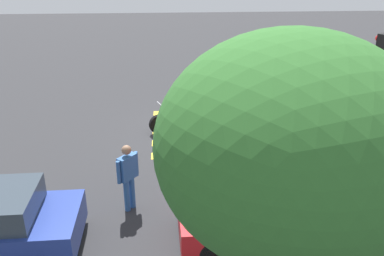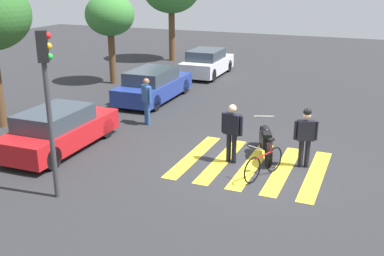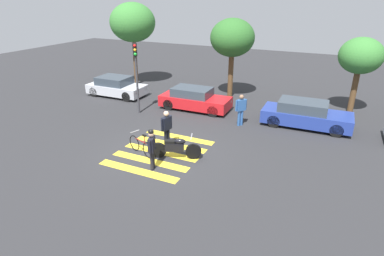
% 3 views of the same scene
% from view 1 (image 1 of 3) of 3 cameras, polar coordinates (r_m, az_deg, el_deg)
% --- Properties ---
extents(ground_plane, '(60.00, 60.00, 0.00)m').
position_cam_1_polar(ground_plane, '(14.29, 1.68, -0.41)').
color(ground_plane, '#2B2B2D').
extents(police_motorcycle, '(2.09, 0.98, 1.06)m').
position_cam_1_polar(police_motorcycle, '(14.22, -1.79, 1.52)').
color(police_motorcycle, black).
rests_on(police_motorcycle, ground_plane).
extents(leaning_bicycle, '(1.63, 0.69, 1.02)m').
position_cam_1_polar(leaning_bicycle, '(14.68, 4.14, 1.87)').
color(leaning_bicycle, black).
rests_on(leaning_bicycle, ground_plane).
extents(officer_on_foot, '(0.31, 0.67, 1.74)m').
position_cam_1_polar(officer_on_foot, '(13.35, 2.04, 2.45)').
color(officer_on_foot, black).
rests_on(officer_on_foot, ground_plane).
extents(officer_by_motorcycle, '(0.33, 0.63, 1.74)m').
position_cam_1_polar(officer_by_motorcycle, '(15.19, -0.44, 5.10)').
color(officer_by_motorcycle, black).
rests_on(officer_by_motorcycle, ground_plane).
extents(pedestrian_bystander, '(0.47, 0.55, 1.71)m').
position_cam_1_polar(pedestrian_bystander, '(9.78, -8.91, -6.29)').
color(pedestrian_bystander, '#2D5999').
rests_on(pedestrian_bystander, ground_plane).
extents(crosswalk_stripes, '(3.59, 4.05, 0.01)m').
position_cam_1_polar(crosswalk_stripes, '(14.29, 1.68, -0.39)').
color(crosswalk_stripes, yellow).
rests_on(crosswalk_stripes, ground_plane).
extents(car_red_convertible, '(4.24, 1.79, 1.33)m').
position_cam_1_polar(car_red_convertible, '(9.11, 12.13, -11.53)').
color(car_red_convertible, black).
rests_on(car_red_convertible, ground_plane).
extents(traffic_light_pole, '(0.33, 0.35, 4.04)m').
position_cam_1_polar(traffic_light_pole, '(10.87, 24.10, 5.06)').
color(traffic_light_pole, '#38383D').
rests_on(traffic_light_pole, ground_plane).
extents(street_tree_mid, '(2.85, 2.85, 5.14)m').
position_cam_1_polar(street_tree_mid, '(4.38, 13.40, -2.88)').
color(street_tree_mid, brown).
rests_on(street_tree_mid, ground_plane).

